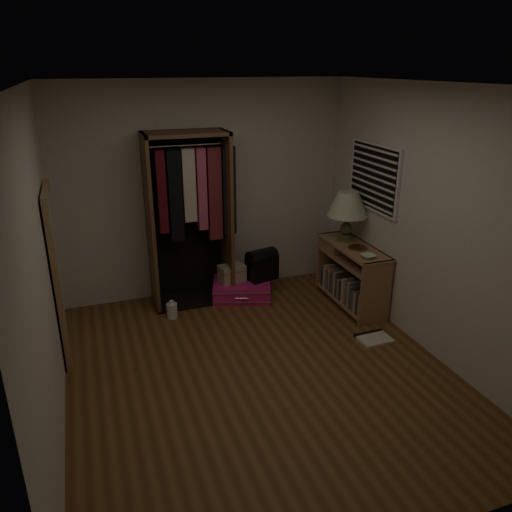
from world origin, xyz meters
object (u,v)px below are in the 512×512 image
Objects in this scene: open_wardrobe at (191,205)px; train_case at (232,273)px; black_bag at (262,264)px; white_jug at (172,310)px; floor_mirror at (59,274)px; pink_suitcase at (242,289)px; console_bookshelf at (350,273)px; table_lamp at (348,205)px.

open_wardrobe reaches higher than train_case.
black_bag is (0.82, -0.17, -0.78)m from open_wardrobe.
black_bag reaches higher than white_jug.
pink_suitcase is at bearing 16.36° from floor_mirror.
floor_mirror is at bearing -179.95° from black_bag.
black_bag is 1.90× the size of white_jug.
table_lamp is (0.01, 0.17, 0.80)m from console_bookshelf.
table_lamp reaches higher than console_bookshelf.
train_case is 0.84× the size of black_bag.
pink_suitcase is at bearing 154.85° from console_bookshelf.
black_bag is at bearing 17.69° from pink_suitcase.
open_wardrobe is 1.24m from white_jug.
console_bookshelf is 3.26× the size of train_case.
black_bag is (-0.93, 0.56, 0.03)m from console_bookshelf.
black_bag is (0.38, -0.05, 0.10)m from train_case.
table_lamp is (0.93, -0.39, 0.77)m from black_bag.
floor_mirror reaches higher than black_bag.
console_bookshelf is at bearing -6.96° from pink_suitcase.
black_bag is at bearing 157.35° from table_lamp.
table_lamp is (1.75, -0.56, -0.01)m from open_wardrobe.
black_bag is (2.31, 0.60, -0.43)m from floor_mirror.
floor_mirror is (-3.24, -0.04, 0.46)m from console_bookshelf.
black_bag is (0.27, -0.00, 0.31)m from pink_suitcase.
console_bookshelf reaches higher than black_bag.
train_case is 1.59× the size of white_jug.
open_wardrobe is at bearing 154.87° from train_case.
console_bookshelf is 2.74× the size of black_bag.
pink_suitcase reaches higher than white_jug.
black_bag reaches higher than pink_suitcase.
black_bag is at bearing 14.50° from floor_mirror.
open_wardrobe is 1.23m from pink_suitcase.
floor_mirror is 4.16× the size of black_bag.
open_wardrobe is 0.99m from train_case.
table_lamp is at bearing -28.87° from train_case.
floor_mirror is at bearing -176.32° from table_lamp.
train_case is 0.57× the size of table_lamp.
train_case is 1.63m from table_lamp.
pink_suitcase is (0.55, -0.17, -1.09)m from open_wardrobe.
white_jug is at bearing -132.50° from open_wardrobe.
console_bookshelf is 1.33× the size of pink_suitcase.
pink_suitcase is 2.46× the size of train_case.
console_bookshelf is 2.06m from open_wardrobe.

